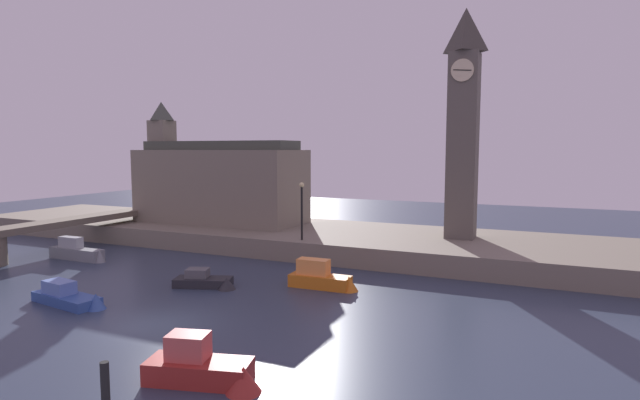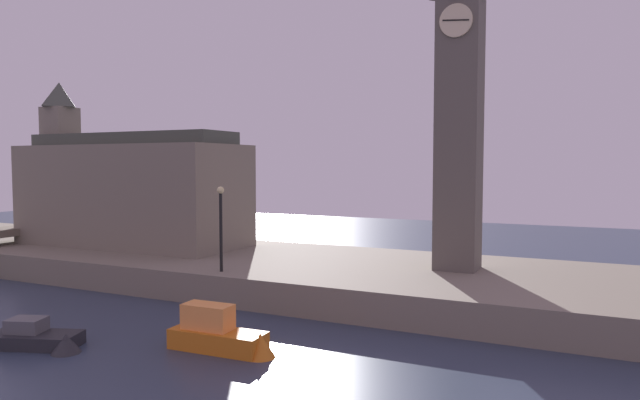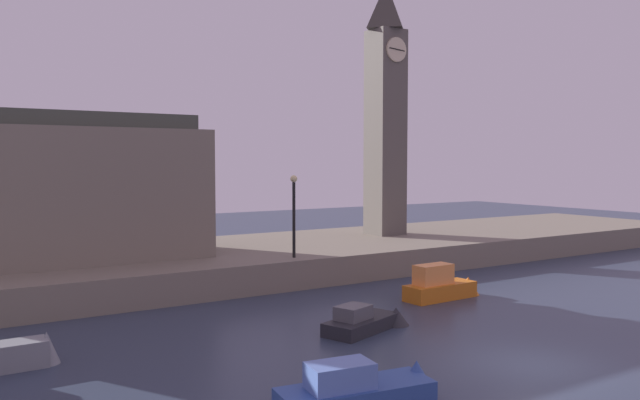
{
  "view_description": "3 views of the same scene",
  "coord_description": "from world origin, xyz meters",
  "px_view_note": "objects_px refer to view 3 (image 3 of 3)",
  "views": [
    {
      "loc": [
        16.25,
        -17.97,
        8.14
      ],
      "look_at": [
        0.61,
        16.96,
        4.3
      ],
      "focal_mm": 28.58,
      "sensor_mm": 36.0,
      "label": 1
    },
    {
      "loc": [
        16.44,
        -8.04,
        6.82
      ],
      "look_at": [
        4.2,
        17.67,
        5.03
      ],
      "focal_mm": 31.91,
      "sensor_mm": 36.0,
      "label": 2
    },
    {
      "loc": [
        -16.34,
        -13.1,
        6.46
      ],
      "look_at": [
        1.53,
        15.06,
        4.42
      ],
      "focal_mm": 35.85,
      "sensor_mm": 36.0,
      "label": 3
    }
  ],
  "objects_px": {
    "parliament_hall": "(37,188)",
    "boat_tour_blue": "(371,386)",
    "clock_tower": "(386,106)",
    "boat_barge_dark": "(371,321)",
    "boat_patrol_orange": "(444,286)",
    "streetlamp": "(294,207)"
  },
  "relations": [
    {
      "from": "streetlamp",
      "to": "boat_tour_blue",
      "type": "relative_size",
      "value": 0.84
    },
    {
      "from": "parliament_hall",
      "to": "boat_patrol_orange",
      "type": "xyz_separation_m",
      "value": [
        15.83,
        -11.74,
        -4.56
      ]
    },
    {
      "from": "parliament_hall",
      "to": "streetlamp",
      "type": "height_order",
      "value": "parliament_hall"
    },
    {
      "from": "clock_tower",
      "to": "boat_tour_blue",
      "type": "height_order",
      "value": "clock_tower"
    },
    {
      "from": "parliament_hall",
      "to": "boat_barge_dark",
      "type": "xyz_separation_m",
      "value": [
        9.58,
        -14.35,
        -4.81
      ]
    },
    {
      "from": "clock_tower",
      "to": "boat_tour_blue",
      "type": "bearing_deg",
      "value": -128.98
    },
    {
      "from": "clock_tower",
      "to": "boat_patrol_orange",
      "type": "relative_size",
      "value": 3.95
    },
    {
      "from": "parliament_hall",
      "to": "streetlamp",
      "type": "bearing_deg",
      "value": -25.77
    },
    {
      "from": "boat_tour_blue",
      "to": "boat_barge_dark",
      "type": "relative_size",
      "value": 1.18
    },
    {
      "from": "streetlamp",
      "to": "clock_tower",
      "type": "bearing_deg",
      "value": 28.88
    },
    {
      "from": "clock_tower",
      "to": "boat_barge_dark",
      "type": "xyz_separation_m",
      "value": [
        -12.19,
        -14.65,
        -9.83
      ]
    },
    {
      "from": "boat_tour_blue",
      "to": "boat_patrol_orange",
      "type": "distance_m",
      "value": 13.54
    },
    {
      "from": "boat_barge_dark",
      "to": "boat_tour_blue",
      "type": "bearing_deg",
      "value": -126.96
    },
    {
      "from": "boat_barge_dark",
      "to": "streetlamp",
      "type": "bearing_deg",
      "value": 78.94
    },
    {
      "from": "clock_tower",
      "to": "boat_barge_dark",
      "type": "height_order",
      "value": "clock_tower"
    },
    {
      "from": "streetlamp",
      "to": "boat_patrol_orange",
      "type": "bearing_deg",
      "value": -54.26
    },
    {
      "from": "parliament_hall",
      "to": "boat_tour_blue",
      "type": "height_order",
      "value": "parliament_hall"
    },
    {
      "from": "boat_patrol_orange",
      "to": "parliament_hall",
      "type": "bearing_deg",
      "value": 143.45
    },
    {
      "from": "boat_patrol_orange",
      "to": "clock_tower",
      "type": "bearing_deg",
      "value": 63.75
    },
    {
      "from": "clock_tower",
      "to": "boat_tour_blue",
      "type": "xyz_separation_m",
      "value": [
        -16.55,
        -20.45,
        -9.78
      ]
    },
    {
      "from": "streetlamp",
      "to": "parliament_hall",
      "type": "bearing_deg",
      "value": 154.23
    },
    {
      "from": "clock_tower",
      "to": "boat_barge_dark",
      "type": "distance_m",
      "value": 21.44
    }
  ]
}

